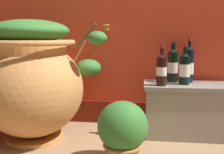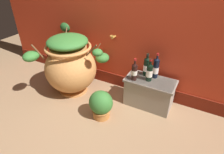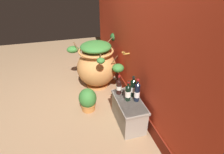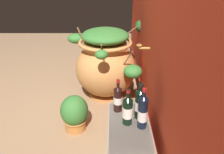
# 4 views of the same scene
# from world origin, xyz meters

# --- Properties ---
(terracotta_urn) EXTENTS (1.02, 0.99, 0.85)m
(terracotta_urn) POSITION_xyz_m (-0.65, 0.68, 0.44)
(terracotta_urn) COLOR #D68E4C
(terracotta_urn) RESTS_ON ground_plane
(stone_ledge) EXTENTS (0.63, 0.32, 0.39)m
(stone_ledge) POSITION_xyz_m (0.44, 0.88, 0.21)
(stone_ledge) COLOR #9E9384
(stone_ledge) RESTS_ON ground_plane
(wine_bottle_left) EXTENTS (0.07, 0.07, 0.29)m
(wine_bottle_left) POSITION_xyz_m (0.25, 0.80, 0.51)
(wine_bottle_left) COLOR black
(wine_bottle_left) RESTS_ON stone_ledge
(wine_bottle_middle) EXTENTS (0.08, 0.08, 0.29)m
(wine_bottle_middle) POSITION_xyz_m (0.42, 0.87, 0.51)
(wine_bottle_middle) COLOR black
(wine_bottle_middle) RESTS_ON stone_ledge
(wine_bottle_right) EXTENTS (0.07, 0.07, 0.33)m
(wine_bottle_right) POSITION_xyz_m (0.46, 0.97, 0.53)
(wine_bottle_right) COLOR black
(wine_bottle_right) RESTS_ON stone_ledge
(wine_bottle_back) EXTENTS (0.08, 0.08, 0.30)m
(wine_bottle_back) POSITION_xyz_m (0.35, 0.97, 0.52)
(wine_bottle_back) COLOR black
(wine_bottle_back) RESTS_ON stone_ledge
(potted_shrub) EXTENTS (0.29, 0.27, 0.37)m
(potted_shrub) POSITION_xyz_m (0.01, 0.39, 0.19)
(potted_shrub) COLOR #CC7F3D
(potted_shrub) RESTS_ON ground_plane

